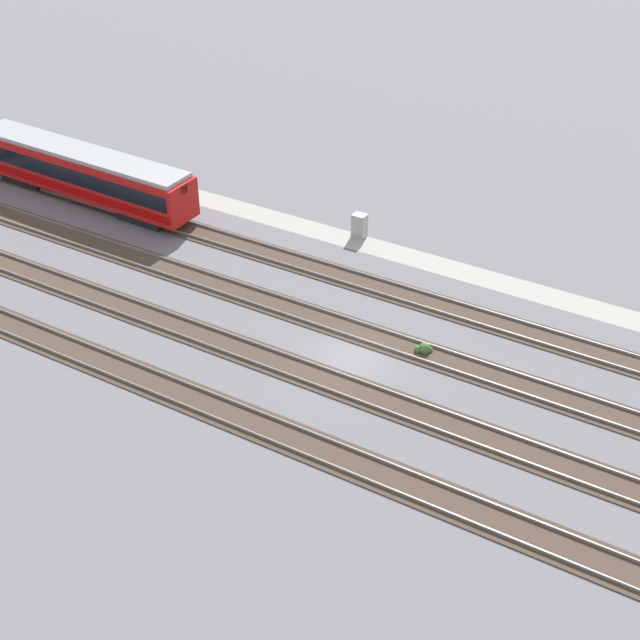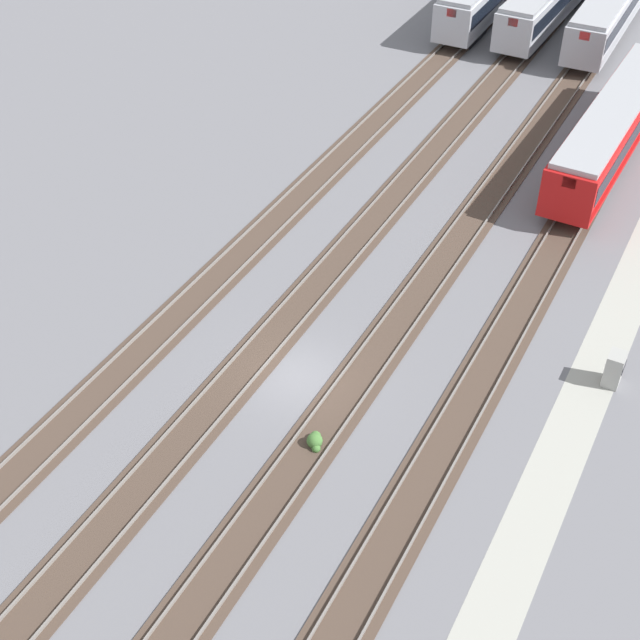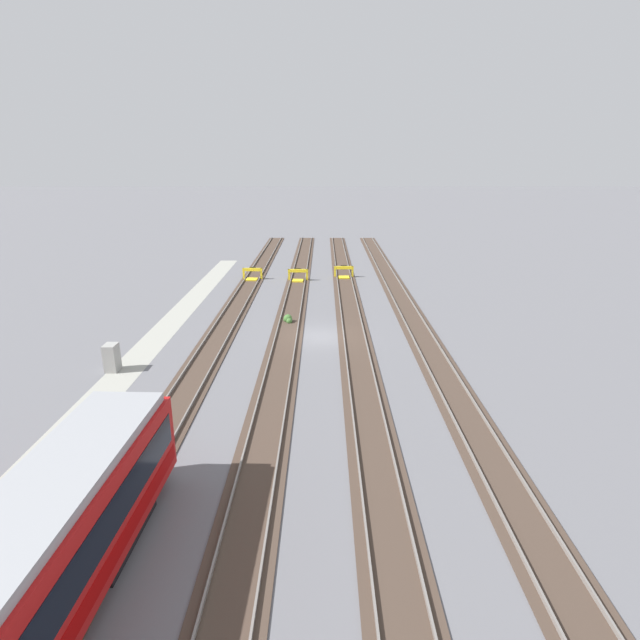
{
  "view_description": "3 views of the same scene",
  "coord_description": "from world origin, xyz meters",
  "px_view_note": "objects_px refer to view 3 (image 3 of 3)",
  "views": [
    {
      "loc": [
        -17.64,
        33.42,
        28.41
      ],
      "look_at": [
        1.91,
        0.0,
        1.8
      ],
      "focal_mm": 50.0,
      "sensor_mm": 36.0,
      "label": 1
    },
    {
      "loc": [
        -24.15,
        -13.77,
        26.28
      ],
      "look_at": [
        1.91,
        0.0,
        1.8
      ],
      "focal_mm": 50.0,
      "sensor_mm": 36.0,
      "label": 2
    },
    {
      "loc": [
        32.25,
        0.2,
        11.57
      ],
      "look_at": [
        1.91,
        0.0,
        1.8
      ],
      "focal_mm": 28.0,
      "sensor_mm": 36.0,
      "label": 3
    }
  ],
  "objects_px": {
    "bumper_stop_nearest_track": "(252,275)",
    "weed_clump": "(288,319)",
    "electrical_cabinet": "(112,358)",
    "bumper_stop_middle_track": "(344,273)",
    "bumper_stop_near_inner_track": "(298,276)"
  },
  "relations": [
    {
      "from": "bumper_stop_nearest_track",
      "to": "weed_clump",
      "type": "xyz_separation_m",
      "value": [
        13.83,
        4.55,
        -0.27
      ]
    },
    {
      "from": "weed_clump",
      "to": "bumper_stop_middle_track",
      "type": "bearing_deg",
      "value": 162.22
    },
    {
      "from": "bumper_stop_nearest_track",
      "to": "electrical_cabinet",
      "type": "xyz_separation_m",
      "value": [
        22.83,
        -4.91,
        0.29
      ]
    },
    {
      "from": "bumper_stop_nearest_track",
      "to": "bumper_stop_near_inner_track",
      "type": "height_order",
      "value": "same"
    },
    {
      "from": "bumper_stop_middle_track",
      "to": "electrical_cabinet",
      "type": "height_order",
      "value": "electrical_cabinet"
    },
    {
      "from": "bumper_stop_near_inner_track",
      "to": "weed_clump",
      "type": "height_order",
      "value": "bumper_stop_near_inner_track"
    },
    {
      "from": "bumper_stop_nearest_track",
      "to": "weed_clump",
      "type": "distance_m",
      "value": 14.56
    },
    {
      "from": "electrical_cabinet",
      "to": "weed_clump",
      "type": "distance_m",
      "value": 13.07
    },
    {
      "from": "bumper_stop_near_inner_track",
      "to": "bumper_stop_nearest_track",
      "type": "bearing_deg",
      "value": -96.52
    },
    {
      "from": "electrical_cabinet",
      "to": "weed_clump",
      "type": "bearing_deg",
      "value": 133.56
    },
    {
      "from": "bumper_stop_middle_track",
      "to": "weed_clump",
      "type": "xyz_separation_m",
      "value": [
        14.81,
        -4.75,
        -0.27
      ]
    },
    {
      "from": "bumper_stop_middle_track",
      "to": "weed_clump",
      "type": "relative_size",
      "value": 2.18
    },
    {
      "from": "bumper_stop_near_inner_track",
      "to": "weed_clump",
      "type": "distance_m",
      "value": 13.3
    },
    {
      "from": "electrical_cabinet",
      "to": "bumper_stop_middle_track",
      "type": "bearing_deg",
      "value": 149.17
    },
    {
      "from": "electrical_cabinet",
      "to": "bumper_stop_near_inner_track",
      "type": "bearing_deg",
      "value": 156.79
    }
  ]
}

